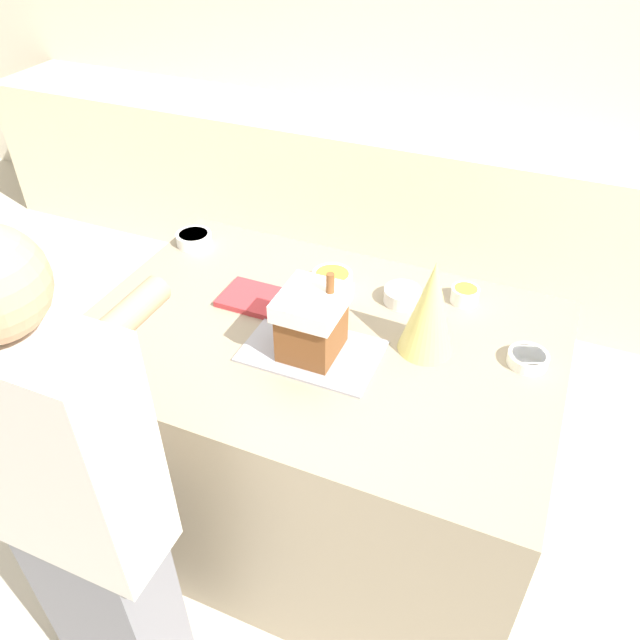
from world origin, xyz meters
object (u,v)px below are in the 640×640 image
(baking_tray, at_px, (312,351))
(candy_bowl_front_corner, at_px, (194,238))
(decorative_tree, at_px, (431,308))
(candy_bowl_far_right, at_px, (465,294))
(candy_bowl_center_rear, at_px, (332,279))
(gingerbread_house, at_px, (312,322))
(candy_bowl_near_tray_right, at_px, (528,358))
(candy_bowl_behind_tray, at_px, (402,295))
(person, at_px, (82,519))
(cookbook, at_px, (253,298))

(baking_tray, bearing_deg, candy_bowl_front_corner, 148.82)
(decorative_tree, height_order, candy_bowl_far_right, decorative_tree)
(candy_bowl_center_rear, bearing_deg, gingerbread_house, -77.54)
(candy_bowl_near_tray_right, bearing_deg, candy_bowl_front_corner, 171.00)
(candy_bowl_behind_tray, distance_m, person, 1.16)
(baking_tray, distance_m, candy_bowl_near_tray_right, 0.63)
(candy_bowl_far_right, bearing_deg, cookbook, -157.40)
(candy_bowl_far_right, distance_m, candy_bowl_front_corner, 1.02)
(candy_bowl_near_tray_right, height_order, cookbook, candy_bowl_near_tray_right)
(candy_bowl_far_right, height_order, candy_bowl_behind_tray, candy_bowl_far_right)
(candy_bowl_near_tray_right, height_order, candy_bowl_behind_tray, candy_bowl_behind_tray)
(candy_bowl_center_rear, xyz_separation_m, candy_bowl_front_corner, (-0.58, 0.05, -0.00))
(person, bearing_deg, decorative_tree, 53.97)
(gingerbread_house, distance_m, candy_bowl_far_right, 0.57)
(candy_bowl_behind_tray, distance_m, cookbook, 0.49)
(baking_tray, bearing_deg, gingerbread_house, 35.46)
(gingerbread_house, height_order, decorative_tree, decorative_tree)
(candy_bowl_center_rear, xyz_separation_m, candy_bowl_behind_tray, (0.25, 0.00, -0.00))
(candy_bowl_behind_tray, bearing_deg, gingerbread_house, -115.99)
(candy_bowl_front_corner, distance_m, candy_bowl_behind_tray, 0.83)
(candy_bowl_behind_tray, bearing_deg, baking_tray, -116.02)
(cookbook, height_order, person, person)
(candy_bowl_near_tray_right, bearing_deg, person, -135.39)
(candy_bowl_far_right, bearing_deg, candy_bowl_front_corner, -178.13)
(baking_tray, xyz_separation_m, cookbook, (-0.29, 0.16, 0.01))
(baking_tray, xyz_separation_m, candy_bowl_behind_tray, (0.17, 0.35, 0.02))
(decorative_tree, bearing_deg, person, -126.03)
(baking_tray, bearing_deg, candy_bowl_behind_tray, 63.98)
(candy_bowl_center_rear, relative_size, candy_bowl_far_right, 1.51)
(candy_bowl_behind_tray, bearing_deg, cookbook, -157.61)
(gingerbread_house, relative_size, cookbook, 1.28)
(candy_bowl_behind_tray, bearing_deg, candy_bowl_far_right, 23.10)
(baking_tray, xyz_separation_m, candy_bowl_far_right, (0.36, 0.43, 0.03))
(candy_bowl_far_right, relative_size, cookbook, 0.45)
(baking_tray, relative_size, person, 0.24)
(baking_tray, distance_m, cookbook, 0.33)
(decorative_tree, bearing_deg, baking_tray, -154.05)
(decorative_tree, distance_m, candy_bowl_center_rear, 0.45)
(baking_tray, distance_m, candy_bowl_center_rear, 0.36)
(person, bearing_deg, gingerbread_house, 66.17)
(candy_bowl_near_tray_right, distance_m, candy_bowl_front_corner, 1.28)
(gingerbread_house, bearing_deg, candy_bowl_behind_tray, 64.01)
(candy_bowl_front_corner, bearing_deg, gingerbread_house, -31.16)
(candy_bowl_near_tray_right, bearing_deg, candy_bowl_far_right, 135.69)
(decorative_tree, xyz_separation_m, candy_bowl_far_right, (0.05, 0.28, -0.12))
(baking_tray, height_order, candy_bowl_near_tray_right, candy_bowl_near_tray_right)
(candy_bowl_front_corner, distance_m, person, 1.15)
(baking_tray, height_order, candy_bowl_behind_tray, candy_bowl_behind_tray)
(gingerbread_house, bearing_deg, baking_tray, -144.54)
(candy_bowl_far_right, height_order, cookbook, candy_bowl_far_right)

